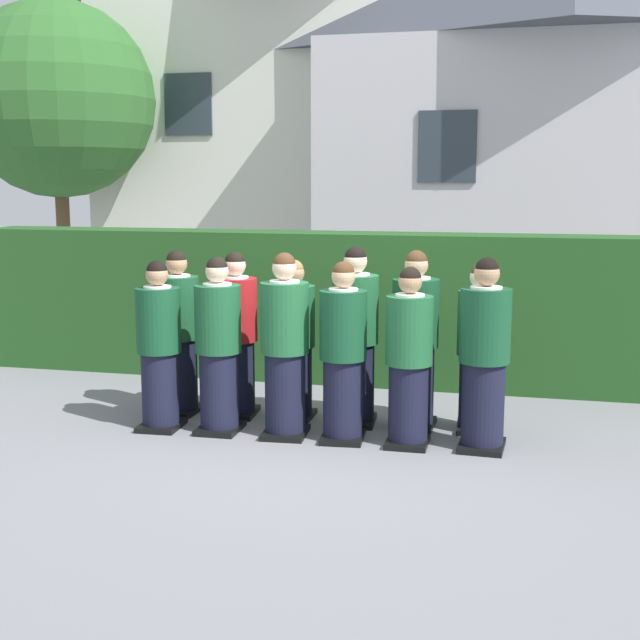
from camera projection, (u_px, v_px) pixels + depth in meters
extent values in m
plane|color=slate|center=(312.00, 438.00, 7.98)|extent=(60.00, 60.00, 0.00)
cylinder|color=black|center=(160.00, 390.00, 8.23)|extent=(0.35, 0.35, 0.74)
cube|color=black|center=(162.00, 425.00, 8.28)|extent=(0.39, 0.48, 0.05)
cylinder|color=#144728|center=(158.00, 320.00, 8.12)|extent=(0.42, 0.42, 0.61)
cylinder|color=white|center=(157.00, 287.00, 8.07)|extent=(0.26, 0.26, 0.03)
cube|color=gold|center=(166.00, 304.00, 8.29)|extent=(0.04, 0.01, 0.27)
sphere|color=tan|center=(157.00, 275.00, 8.05)|extent=(0.21, 0.21, 0.21)
sphere|color=black|center=(157.00, 271.00, 8.04)|extent=(0.19, 0.19, 0.19)
cylinder|color=black|center=(219.00, 392.00, 8.13)|extent=(0.36, 0.36, 0.76)
cube|color=black|center=(220.00, 428.00, 8.19)|extent=(0.39, 0.48, 0.05)
cylinder|color=#19512D|center=(218.00, 319.00, 8.01)|extent=(0.43, 0.43, 0.63)
cylinder|color=white|center=(217.00, 285.00, 7.96)|extent=(0.27, 0.27, 0.03)
cube|color=gold|center=(225.00, 302.00, 8.19)|extent=(0.04, 0.01, 0.28)
sphere|color=beige|center=(217.00, 271.00, 7.94)|extent=(0.21, 0.21, 0.21)
sphere|color=black|center=(217.00, 267.00, 7.94)|extent=(0.20, 0.20, 0.20)
cube|color=white|center=(228.00, 324.00, 8.29)|extent=(0.15, 0.01, 0.20)
cylinder|color=black|center=(285.00, 394.00, 7.99)|extent=(0.37, 0.37, 0.78)
cube|color=black|center=(285.00, 432.00, 8.05)|extent=(0.43, 0.51, 0.05)
cylinder|color=#1E5B33|center=(285.00, 318.00, 7.87)|extent=(0.44, 0.44, 0.65)
cylinder|color=white|center=(284.00, 282.00, 7.82)|extent=(0.27, 0.27, 0.03)
cube|color=#236038|center=(289.00, 300.00, 8.06)|extent=(0.04, 0.01, 0.28)
sphere|color=beige|center=(284.00, 268.00, 7.80)|extent=(0.22, 0.22, 0.22)
sphere|color=#472D19|center=(284.00, 264.00, 7.79)|extent=(0.20, 0.20, 0.20)
cylinder|color=black|center=(343.00, 400.00, 7.86)|extent=(0.36, 0.36, 0.75)
cube|color=black|center=(343.00, 437.00, 7.92)|extent=(0.42, 0.50, 0.05)
cylinder|color=#144728|center=(343.00, 325.00, 7.75)|extent=(0.42, 0.42, 0.62)
cylinder|color=white|center=(343.00, 290.00, 7.69)|extent=(0.26, 0.26, 0.03)
cube|color=gold|center=(346.00, 308.00, 7.92)|extent=(0.04, 0.02, 0.27)
sphere|color=tan|center=(343.00, 276.00, 7.67)|extent=(0.21, 0.21, 0.21)
sphere|color=#472D19|center=(343.00, 272.00, 7.67)|extent=(0.20, 0.20, 0.20)
cylinder|color=black|center=(408.00, 405.00, 7.71)|extent=(0.35, 0.35, 0.74)
cube|color=black|center=(408.00, 442.00, 7.77)|extent=(0.37, 0.46, 0.05)
cylinder|color=#1E5B33|center=(409.00, 330.00, 7.60)|extent=(0.42, 0.42, 0.61)
cylinder|color=white|center=(410.00, 295.00, 7.55)|extent=(0.26, 0.26, 0.03)
cube|color=navy|center=(413.00, 313.00, 7.77)|extent=(0.04, 0.01, 0.27)
sphere|color=tan|center=(410.00, 282.00, 7.53)|extent=(0.21, 0.21, 0.21)
sphere|color=black|center=(410.00, 278.00, 7.53)|extent=(0.19, 0.19, 0.19)
cube|color=white|center=(413.00, 335.00, 7.87)|extent=(0.15, 0.01, 0.20)
cylinder|color=black|center=(483.00, 405.00, 7.60)|extent=(0.37, 0.37, 0.78)
cube|color=black|center=(481.00, 446.00, 7.66)|extent=(0.41, 0.50, 0.05)
cylinder|color=#144728|center=(485.00, 326.00, 7.48)|extent=(0.44, 0.44, 0.64)
cylinder|color=white|center=(486.00, 288.00, 7.43)|extent=(0.27, 0.27, 0.03)
cube|color=gold|center=(488.00, 307.00, 7.66)|extent=(0.04, 0.01, 0.28)
sphere|color=tan|center=(487.00, 273.00, 7.41)|extent=(0.22, 0.22, 0.22)
sphere|color=black|center=(487.00, 269.00, 7.40)|extent=(0.20, 0.20, 0.20)
cylinder|color=black|center=(179.00, 376.00, 8.78)|extent=(0.36, 0.36, 0.76)
cube|color=black|center=(180.00, 410.00, 8.84)|extent=(0.40, 0.49, 0.05)
cylinder|color=#19512D|center=(178.00, 308.00, 8.67)|extent=(0.43, 0.43, 0.63)
cylinder|color=white|center=(177.00, 276.00, 8.62)|extent=(0.27, 0.27, 0.03)
cube|color=#236038|center=(186.00, 293.00, 8.84)|extent=(0.04, 0.01, 0.28)
sphere|color=tan|center=(176.00, 264.00, 8.60)|extent=(0.21, 0.21, 0.21)
sphere|color=black|center=(176.00, 260.00, 8.59)|extent=(0.20, 0.20, 0.20)
cylinder|color=black|center=(237.00, 378.00, 8.69)|extent=(0.36, 0.36, 0.76)
cube|color=black|center=(237.00, 412.00, 8.75)|extent=(0.42, 0.50, 0.05)
cylinder|color=#AD191E|center=(236.00, 310.00, 8.58)|extent=(0.43, 0.43, 0.63)
cylinder|color=white|center=(235.00, 278.00, 8.52)|extent=(0.27, 0.27, 0.03)
cube|color=navy|center=(240.00, 294.00, 8.75)|extent=(0.04, 0.02, 0.28)
sphere|color=beige|center=(235.00, 265.00, 8.50)|extent=(0.21, 0.21, 0.21)
sphere|color=black|center=(235.00, 262.00, 8.50)|extent=(0.20, 0.20, 0.20)
cube|color=white|center=(242.00, 315.00, 8.86)|extent=(0.15, 0.02, 0.20)
cylinder|color=black|center=(294.00, 382.00, 8.57)|extent=(0.35, 0.35, 0.73)
cube|color=black|center=(295.00, 415.00, 8.63)|extent=(0.37, 0.46, 0.05)
cylinder|color=#19512D|center=(294.00, 316.00, 8.47)|extent=(0.41, 0.41, 0.60)
cylinder|color=white|center=(294.00, 285.00, 8.42)|extent=(0.25, 0.25, 0.03)
cube|color=gold|center=(299.00, 301.00, 8.63)|extent=(0.04, 0.01, 0.26)
sphere|color=tan|center=(294.00, 273.00, 8.40)|extent=(0.21, 0.21, 0.21)
sphere|color=olive|center=(294.00, 269.00, 8.39)|extent=(0.19, 0.19, 0.19)
cylinder|color=black|center=(355.00, 383.00, 8.39)|extent=(0.38, 0.38, 0.79)
cube|color=black|center=(354.00, 420.00, 8.45)|extent=(0.44, 0.53, 0.05)
cylinder|color=#1E5B33|center=(355.00, 309.00, 8.28)|extent=(0.45, 0.45, 0.65)
cylinder|color=white|center=(355.00, 275.00, 8.22)|extent=(0.28, 0.28, 0.03)
cube|color=#236038|center=(358.00, 293.00, 8.46)|extent=(0.04, 0.02, 0.29)
sphere|color=beige|center=(355.00, 261.00, 8.20)|extent=(0.22, 0.22, 0.22)
sphere|color=black|center=(355.00, 257.00, 8.19)|extent=(0.21, 0.21, 0.21)
cylinder|color=black|center=(414.00, 387.00, 8.28)|extent=(0.37, 0.37, 0.78)
cube|color=black|center=(414.00, 424.00, 8.34)|extent=(0.40, 0.49, 0.05)
cylinder|color=#144728|center=(416.00, 313.00, 8.17)|extent=(0.44, 0.44, 0.64)
cylinder|color=white|center=(416.00, 278.00, 8.11)|extent=(0.27, 0.27, 0.03)
cube|color=navy|center=(419.00, 297.00, 8.34)|extent=(0.04, 0.01, 0.28)
sphere|color=tan|center=(416.00, 265.00, 8.09)|extent=(0.22, 0.22, 0.22)
sphere|color=#472D19|center=(416.00, 261.00, 8.09)|extent=(0.20, 0.20, 0.20)
cube|color=white|center=(420.00, 318.00, 8.45)|extent=(0.15, 0.01, 0.20)
cylinder|color=black|center=(478.00, 393.00, 8.14)|extent=(0.35, 0.35, 0.73)
cube|color=black|center=(476.00, 428.00, 8.20)|extent=(0.39, 0.47, 0.05)
cylinder|color=#1E5B33|center=(480.00, 323.00, 8.03)|extent=(0.41, 0.41, 0.60)
cylinder|color=white|center=(481.00, 290.00, 7.98)|extent=(0.26, 0.26, 0.03)
cube|color=#236038|center=(480.00, 307.00, 8.21)|extent=(0.04, 0.01, 0.27)
sphere|color=beige|center=(481.00, 277.00, 7.97)|extent=(0.21, 0.21, 0.21)
sphere|color=#472D19|center=(481.00, 273.00, 7.96)|extent=(0.19, 0.19, 0.19)
cube|color=#214C1E|center=(362.00, 308.00, 10.08)|extent=(9.45, 0.70, 1.73)
cube|color=silver|center=(307.00, 147.00, 17.31)|extent=(7.44, 4.10, 5.89)
cube|color=#2D3842|center=(188.00, 104.00, 15.61)|extent=(0.90, 0.04, 1.10)
cube|color=#2D3842|center=(371.00, 101.00, 14.82)|extent=(0.90, 0.04, 1.10)
cube|color=silver|center=(562.00, 182.00, 14.72)|extent=(7.91, 3.44, 4.56)
cube|color=#2D3842|center=(447.00, 147.00, 13.38)|extent=(0.90, 0.04, 1.10)
cylinder|color=brown|center=(65.00, 252.00, 15.40)|extent=(0.24, 0.24, 2.11)
sphere|color=#2D6028|center=(57.00, 100.00, 14.97)|extent=(3.37, 3.37, 3.37)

